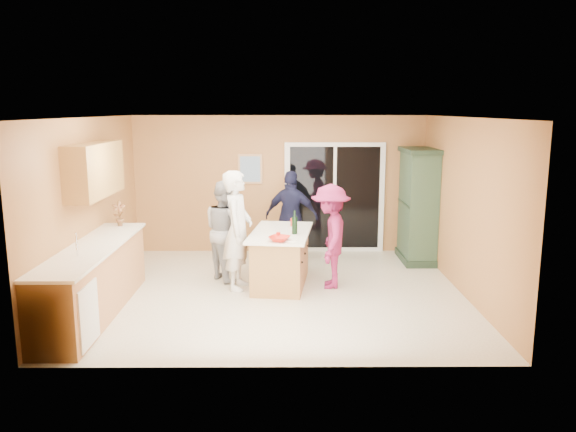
{
  "coord_description": "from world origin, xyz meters",
  "views": [
    {
      "loc": [
        0.1,
        -8.09,
        2.72
      ],
      "look_at": [
        0.15,
        0.1,
        1.15
      ],
      "focal_mm": 35.0,
      "sensor_mm": 36.0,
      "label": 1
    }
  ],
  "objects_px": {
    "woman_grey": "(226,230)",
    "woman_navy": "(292,217)",
    "woman_magenta": "(330,236)",
    "woman_white": "(238,230)",
    "green_hutch": "(418,207)",
    "kitchen_island": "(281,260)"
  },
  "relations": [
    {
      "from": "woman_grey",
      "to": "woman_magenta",
      "type": "relative_size",
      "value": 1.01
    },
    {
      "from": "green_hutch",
      "to": "woman_white",
      "type": "bearing_deg",
      "value": -153.12
    },
    {
      "from": "kitchen_island",
      "to": "woman_grey",
      "type": "distance_m",
      "value": 1.02
    },
    {
      "from": "kitchen_island",
      "to": "woman_white",
      "type": "bearing_deg",
      "value": -157.43
    },
    {
      "from": "kitchen_island",
      "to": "woman_magenta",
      "type": "bearing_deg",
      "value": -1.62
    },
    {
      "from": "woman_white",
      "to": "woman_magenta",
      "type": "xyz_separation_m",
      "value": [
        1.41,
        0.06,
        -0.11
      ]
    },
    {
      "from": "woman_magenta",
      "to": "kitchen_island",
      "type": "bearing_deg",
      "value": -93.5
    },
    {
      "from": "woman_white",
      "to": "green_hutch",
      "type": "bearing_deg",
      "value": -55.92
    },
    {
      "from": "woman_magenta",
      "to": "woman_navy",
      "type": "bearing_deg",
      "value": -153.69
    },
    {
      "from": "green_hutch",
      "to": "woman_white",
      "type": "distance_m",
      "value": 3.48
    },
    {
      "from": "woman_grey",
      "to": "woman_navy",
      "type": "distance_m",
      "value": 1.51
    },
    {
      "from": "woman_white",
      "to": "woman_navy",
      "type": "height_order",
      "value": "woman_white"
    },
    {
      "from": "green_hutch",
      "to": "woman_magenta",
      "type": "height_order",
      "value": "green_hutch"
    },
    {
      "from": "woman_white",
      "to": "woman_grey",
      "type": "bearing_deg",
      "value": 33.06
    },
    {
      "from": "woman_white",
      "to": "woman_magenta",
      "type": "relative_size",
      "value": 1.14
    },
    {
      "from": "green_hutch",
      "to": "woman_navy",
      "type": "relative_size",
      "value": 1.24
    },
    {
      "from": "woman_grey",
      "to": "kitchen_island",
      "type": "bearing_deg",
      "value": -143.41
    },
    {
      "from": "woman_grey",
      "to": "woman_magenta",
      "type": "xyz_separation_m",
      "value": [
        1.65,
        -0.43,
        -0.0
      ]
    },
    {
      "from": "kitchen_island",
      "to": "woman_grey",
      "type": "relative_size",
      "value": 1.07
    },
    {
      "from": "kitchen_island",
      "to": "green_hutch",
      "type": "distance_m",
      "value": 2.88
    },
    {
      "from": "green_hutch",
      "to": "woman_grey",
      "type": "bearing_deg",
      "value": -162.02
    },
    {
      "from": "woman_grey",
      "to": "green_hutch",
      "type": "bearing_deg",
      "value": -106.2
    }
  ]
}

